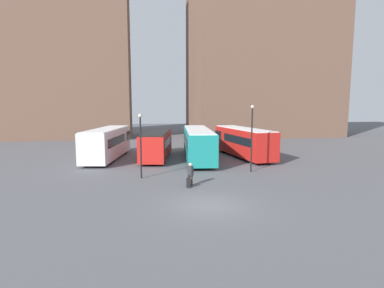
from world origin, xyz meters
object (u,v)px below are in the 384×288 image
at_px(suitcase, 188,183).
at_px(bus_1, 157,144).
at_px(bus_3, 243,141).
at_px(lamp_post_1, 252,133).
at_px(bus_0, 108,142).
at_px(traveler, 191,172).
at_px(lamp_post_0, 141,140).
at_px(bus_2, 198,143).

bearing_deg(suitcase, bus_1, 5.36).
relative_size(bus_3, lamp_post_1, 1.94).
distance_m(bus_0, suitcase, 14.28).
bearing_deg(suitcase, traveler, -28.94).
bearing_deg(bus_3, bus_0, 78.91).
height_order(bus_0, lamp_post_0, lamp_post_0).
bearing_deg(bus_0, lamp_post_1, -114.60).
relative_size(bus_0, lamp_post_1, 1.94).
height_order(bus_0, suitcase, bus_0).
height_order(suitcase, lamp_post_1, lamp_post_1).
bearing_deg(bus_3, lamp_post_1, 159.71).
bearing_deg(suitcase, lamp_post_0, 42.34).
relative_size(bus_0, traveler, 6.78).
bearing_deg(traveler, lamp_post_0, 48.78).
height_order(bus_1, bus_3, bus_3).
bearing_deg(bus_0, traveler, -140.94).
bearing_deg(lamp_post_0, lamp_post_1, 5.27).
relative_size(bus_1, lamp_post_1, 1.72).
xyz_separation_m(bus_3, lamp_post_1, (-1.78, -7.42, 1.58)).
bearing_deg(bus_2, lamp_post_0, 149.04).
bearing_deg(lamp_post_1, bus_1, 133.87).
xyz_separation_m(lamp_post_0, lamp_post_1, (9.11, 0.84, 0.34)).
distance_m(lamp_post_0, lamp_post_1, 9.16).
distance_m(bus_2, lamp_post_0, 9.72).
bearing_deg(bus_0, bus_1, -88.18).
bearing_deg(bus_1, traveler, -161.29).
distance_m(bus_1, suitcase, 12.04).
bearing_deg(bus_2, bus_1, 83.17).
bearing_deg(bus_1, bus_2, -93.12).
bearing_deg(lamp_post_0, bus_0, 110.57).
distance_m(bus_0, lamp_post_0, 10.05).
height_order(bus_3, traveler, bus_3).
bearing_deg(lamp_post_1, lamp_post_0, -174.73).
bearing_deg(suitcase, bus_3, -36.14).
height_order(bus_2, bus_3, bus_2).
height_order(bus_1, bus_2, bus_2).
relative_size(bus_3, traveler, 6.78).
bearing_deg(lamp_post_0, traveler, -39.08).
distance_m(bus_2, suitcase, 11.32).
distance_m(bus_0, bus_1, 5.15).
distance_m(bus_0, bus_2, 9.46).
height_order(bus_2, traveler, bus_2).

